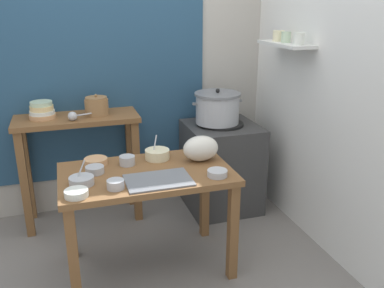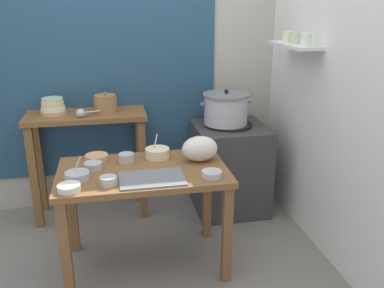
{
  "view_description": "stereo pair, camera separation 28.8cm",
  "coord_description": "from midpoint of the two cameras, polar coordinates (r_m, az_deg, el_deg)",
  "views": [
    {
      "loc": [
        -0.39,
        -2.45,
        1.76
      ],
      "look_at": [
        0.43,
        0.14,
        0.82
      ],
      "focal_mm": 38.81,
      "sensor_mm": 36.0,
      "label": 1
    },
    {
      "loc": [
        -0.11,
        -2.52,
        1.76
      ],
      "look_at": [
        0.43,
        0.14,
        0.82
      ],
      "focal_mm": 38.81,
      "sensor_mm": 36.0,
      "label": 2
    }
  ],
  "objects": [
    {
      "name": "back_shelf_table",
      "position": [
        3.49,
        -17.58,
        0.1
      ],
      "size": [
        0.96,
        0.4,
        0.9
      ],
      "color": "brown",
      "rests_on": "ground"
    },
    {
      "name": "prep_bowl_4",
      "position": [
        2.83,
        -11.8,
        -2.24
      ],
      "size": [
        0.1,
        0.1,
        0.06
      ],
      "color": "#B7BABF",
      "rests_on": "prep_table"
    },
    {
      "name": "prep_bowl_5",
      "position": [
        2.75,
        -16.18,
        -3.44
      ],
      "size": [
        0.12,
        0.12,
        0.05
      ],
      "color": "#B7BABF",
      "rests_on": "prep_table"
    },
    {
      "name": "prep_bowl_3",
      "position": [
        2.59,
        0.33,
        -4.05
      ],
      "size": [
        0.13,
        0.13,
        0.04
      ],
      "color": "#B7BABF",
      "rests_on": "prep_table"
    },
    {
      "name": "bowl_stack_enamel",
      "position": [
        3.45,
        -22.21,
        4.25
      ],
      "size": [
        0.2,
        0.2,
        0.13
      ],
      "color": "tan",
      "rests_on": "back_shelf_table"
    },
    {
      "name": "prep_bowl_2",
      "position": [
        2.6,
        -18.05,
        -4.83
      ],
      "size": [
        0.15,
        0.15,
        0.14
      ],
      "color": "#B7BABF",
      "rests_on": "prep_table"
    },
    {
      "name": "steamer_pot",
      "position": [
        3.49,
        1.15,
        4.97
      ],
      "size": [
        0.44,
        0.39,
        0.29
      ],
      "color": "#B7BABF",
      "rests_on": "stove_block"
    },
    {
      "name": "stove_block",
      "position": [
        3.65,
        1.79,
        -3.1
      ],
      "size": [
        0.6,
        0.61,
        0.78
      ],
      "color": "#383838",
      "rests_on": "ground"
    },
    {
      "name": "prep_bowl_1",
      "position": [
        2.46,
        -18.9,
        -6.45
      ],
      "size": [
        0.13,
        0.13,
        0.04
      ],
      "color": "silver",
      "rests_on": "prep_table"
    },
    {
      "name": "plastic_bag",
      "position": [
        2.82,
        -1.71,
        -0.66
      ],
      "size": [
        0.25,
        0.17,
        0.18
      ],
      "primitive_type": "ellipsoid",
      "color": "silver",
      "rests_on": "prep_table"
    },
    {
      "name": "prep_bowl_7",
      "position": [
        2.5,
        -13.76,
        -5.43
      ],
      "size": [
        0.1,
        0.1,
        0.05
      ],
      "color": "#B7BABF",
      "rests_on": "prep_table"
    },
    {
      "name": "ladle",
      "position": [
        3.31,
        -18.36,
        3.64
      ],
      "size": [
        0.26,
        0.11,
        0.07
      ],
      "color": "#B7BABF",
      "rests_on": "back_shelf_table"
    },
    {
      "name": "clay_pot",
      "position": [
        3.41,
        -15.36,
        5.01
      ],
      "size": [
        0.18,
        0.18,
        0.17
      ],
      "color": "olive",
      "rests_on": "back_shelf_table"
    },
    {
      "name": "wall_back",
      "position": [
        3.63,
        -12.26,
        11.41
      ],
      "size": [
        4.4,
        0.12,
        2.6
      ],
      "color": "#B2ADA3",
      "rests_on": "ground"
    },
    {
      "name": "wall_right",
      "position": [
        3.19,
        14.18,
        10.22
      ],
      "size": [
        0.3,
        3.2,
        2.6
      ],
      "color": "white",
      "rests_on": "ground"
    },
    {
      "name": "prep_bowl_0",
      "position": [
        2.89,
        -7.64,
        -1.41
      ],
      "size": [
        0.17,
        0.17,
        0.16
      ],
      "color": "beige",
      "rests_on": "prep_table"
    },
    {
      "name": "ground_plane",
      "position": [
        3.06,
        -9.93,
        -16.41
      ],
      "size": [
        9.0,
        9.0,
        0.0
      ],
      "primitive_type": "plane",
      "color": "gray"
    },
    {
      "name": "serving_tray",
      "position": [
        2.56,
        -7.86,
        -5.01
      ],
      "size": [
        0.4,
        0.28,
        0.01
      ],
      "primitive_type": "cube",
      "color": "slate",
      "rests_on": "prep_table"
    },
    {
      "name": "prep_bowl_6",
      "position": [
        2.89,
        -15.9,
        -2.31
      ],
      "size": [
        0.16,
        0.16,
        0.04
      ],
      "color": "tan",
      "rests_on": "prep_table"
    },
    {
      "name": "prep_table",
      "position": [
        2.75,
        -9.23,
        -5.91
      ],
      "size": [
        1.1,
        0.66,
        0.72
      ],
      "color": "brown",
      "rests_on": "ground"
    }
  ]
}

